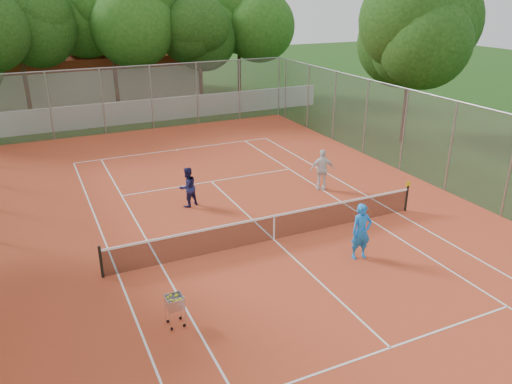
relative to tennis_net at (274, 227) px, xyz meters
name	(u,v)px	position (x,y,z in m)	size (l,w,h in m)	color
ground	(274,240)	(0.00, 0.00, -0.51)	(120.00, 120.00, 0.00)	#17380F
court_pad	(274,240)	(0.00, 0.00, -0.50)	(18.00, 34.00, 0.02)	#C24625
court_lines	(274,239)	(0.00, 0.00, -0.49)	(10.98, 23.78, 0.01)	white
tennis_net	(274,227)	(0.00, 0.00, 0.00)	(11.88, 0.10, 0.98)	black
perimeter_fence	(275,188)	(0.00, 0.00, 1.49)	(18.00, 34.00, 4.00)	slate
boundary_wall	(146,111)	(0.00, 19.00, 0.24)	(26.00, 0.30, 1.50)	silver
clubhouse	(91,71)	(-2.00, 29.00, 1.69)	(16.40, 9.00, 4.40)	beige
tropical_trees	(130,41)	(0.00, 22.00, 4.49)	(29.00, 19.00, 10.00)	#13360D
player_near	(361,232)	(2.00, -2.34, 0.46)	(0.70, 0.46, 1.91)	blue
player_far_left	(188,187)	(-1.82, 4.15, 0.34)	(0.81, 0.63, 1.66)	#1B1E51
player_far_right	(322,170)	(4.13, 3.44, 0.43)	(1.07, 0.45, 1.83)	white
ball_hopper	(175,310)	(-4.56, -3.26, -0.01)	(0.46, 0.46, 0.96)	silver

